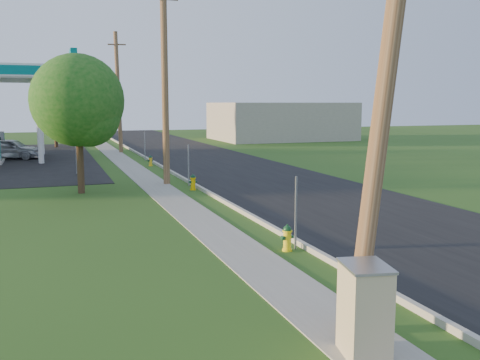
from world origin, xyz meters
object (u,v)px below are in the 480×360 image
(price_pylon, at_px, (74,76))
(car_silver, at_px, (11,149))
(hydrant_near, at_px, (287,238))
(hydrant_mid, at_px, (193,182))
(utility_pole_far, at_px, (118,92))
(utility_pole_mid, at_px, (165,82))
(tree_verge, at_px, (80,104))
(tree_lot, at_px, (55,100))
(utility_cabinet, at_px, (365,311))
(hydrant_far, at_px, (151,161))
(utility_pole_near, at_px, (389,51))

(price_pylon, xyz_separation_m, car_silver, (-4.05, 10.00, -4.70))
(hydrant_near, relative_size, hydrant_mid, 0.98)
(car_silver, bearing_deg, utility_pole_far, -50.24)
(utility_pole_far, bearing_deg, price_pylon, -107.33)
(utility_pole_mid, bearing_deg, price_pylon, 125.34)
(tree_verge, relative_size, car_silver, 1.40)
(utility_pole_mid, relative_size, hydrant_mid, 13.11)
(tree_lot, bearing_deg, utility_cabinet, -85.08)
(utility_pole_far, xyz_separation_m, hydrant_far, (0.63, -10.11, -4.46))
(utility_cabinet, bearing_deg, utility_pole_mid, 87.33)
(utility_pole_far, distance_m, tree_lot, 8.45)
(tree_verge, height_order, hydrant_far, tree_verge)
(tree_lot, relative_size, hydrant_mid, 8.79)
(tree_verge, xyz_separation_m, utility_cabinet, (3.14, -17.49, -3.16))
(hydrant_mid, bearing_deg, utility_pole_far, 92.16)
(utility_pole_mid, distance_m, hydrant_near, 13.72)
(price_pylon, xyz_separation_m, tree_lot, (-0.76, 19.53, -1.20))
(tree_verge, bearing_deg, tree_lot, 91.38)
(hydrant_near, relative_size, utility_cabinet, 0.49)
(utility_pole_near, xyz_separation_m, tree_lot, (-4.66, 43.03, -0.57))
(utility_pole_near, relative_size, utility_cabinet, 6.31)
(hydrant_mid, distance_m, utility_cabinet, 16.79)
(utility_pole_mid, relative_size, hydrant_near, 13.34)
(utility_pole_far, bearing_deg, tree_verge, -101.71)
(hydrant_near, distance_m, car_silver, 29.66)
(utility_cabinet, bearing_deg, tree_lot, 94.92)
(tree_lot, bearing_deg, tree_verge, -88.62)
(hydrant_near, bearing_deg, utility_pole_near, -96.20)
(utility_pole_near, relative_size, utility_pole_mid, 0.97)
(tree_verge, relative_size, hydrant_near, 8.27)
(tree_lot, bearing_deg, hydrant_near, -82.18)
(tree_verge, xyz_separation_m, car_silver, (-3.93, 16.89, -3.17))
(utility_pole_mid, xyz_separation_m, hydrant_far, (0.63, 7.89, -4.61))
(utility_pole_mid, distance_m, tree_lot, 25.47)
(tree_verge, xyz_separation_m, tree_lot, (-0.64, 26.41, 0.32))
(price_pylon, height_order, hydrant_far, price_pylon)
(tree_verge, bearing_deg, hydrant_mid, -9.27)
(utility_pole_mid, bearing_deg, car_silver, 117.13)
(utility_pole_near, xyz_separation_m, hydrant_near, (0.55, 5.09, -4.44))
(tree_verge, distance_m, car_silver, 17.63)
(hydrant_mid, xyz_separation_m, car_silver, (-8.71, 17.67, 0.37))
(tree_lot, distance_m, hydrant_mid, 27.99)
(price_pylon, bearing_deg, utility_pole_mid, -54.66)
(utility_pole_far, height_order, tree_verge, utility_pole_far)
(utility_pole_near, distance_m, hydrant_far, 26.28)
(utility_pole_mid, height_order, utility_pole_far, utility_pole_mid)
(price_pylon, bearing_deg, utility_pole_near, -80.58)
(utility_pole_mid, distance_m, utility_pole_far, 18.00)
(tree_lot, bearing_deg, car_silver, -109.06)
(tree_verge, bearing_deg, utility_cabinet, -79.83)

